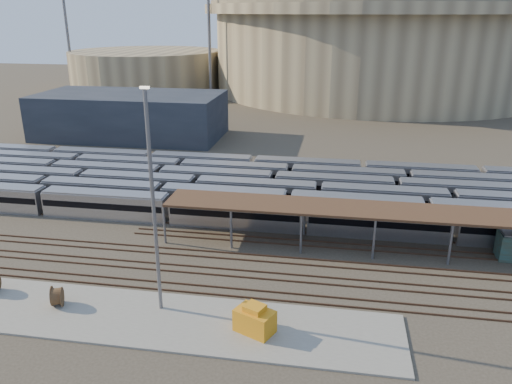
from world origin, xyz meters
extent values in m
plane|color=#383026|center=(0.00, 0.00, 0.00)|extent=(420.00, 420.00, 0.00)
cube|color=gray|center=(-5.00, -15.00, 0.10)|extent=(50.00, 9.00, 0.20)
cube|color=silver|center=(-9.69, 8.00, 1.80)|extent=(112.00, 2.90, 3.60)
cube|color=silver|center=(6.46, 12.20, 1.80)|extent=(112.00, 2.90, 3.60)
cube|color=silver|center=(-8.31, 16.40, 1.80)|extent=(112.00, 2.90, 3.60)
cube|color=silver|center=(3.23, 20.60, 1.80)|extent=(112.00, 2.90, 3.60)
cube|color=silver|center=(5.37, 24.80, 1.80)|extent=(112.00, 2.90, 3.60)
cube|color=silver|center=(-1.51, 29.00, 1.80)|extent=(112.00, 2.90, 3.60)
cylinder|color=slate|center=(-8.00, 1.30, 2.50)|extent=(0.30, 0.30, 5.00)
cylinder|color=slate|center=(-8.00, 6.70, 2.50)|extent=(0.30, 0.30, 5.00)
cylinder|color=slate|center=(0.57, 1.30, 2.50)|extent=(0.30, 0.30, 5.00)
cylinder|color=slate|center=(0.57, 6.70, 2.50)|extent=(0.30, 0.30, 5.00)
cylinder|color=slate|center=(9.14, 1.30, 2.50)|extent=(0.30, 0.30, 5.00)
cylinder|color=slate|center=(9.14, 6.70, 2.50)|extent=(0.30, 0.30, 5.00)
cylinder|color=slate|center=(17.71, 1.30, 2.50)|extent=(0.30, 0.30, 5.00)
cylinder|color=slate|center=(17.71, 6.70, 2.50)|extent=(0.30, 0.30, 5.00)
cylinder|color=slate|center=(26.29, 1.30, 2.50)|extent=(0.30, 0.30, 5.00)
cylinder|color=slate|center=(26.29, 6.70, 2.50)|extent=(0.30, 0.30, 5.00)
cube|color=#3D2319|center=(22.00, 4.00, 5.15)|extent=(60.00, 6.00, 0.30)
cube|color=#4C3323|center=(0.00, -1.75, 0.09)|extent=(170.00, 0.12, 0.18)
cube|color=#4C3323|center=(0.00, -0.25, 0.09)|extent=(170.00, 0.12, 0.18)
cube|color=#4C3323|center=(0.00, -5.75, 0.09)|extent=(170.00, 0.12, 0.18)
cube|color=#4C3323|center=(0.00, -4.25, 0.09)|extent=(170.00, 0.12, 0.18)
cube|color=#4C3323|center=(0.00, -9.75, 0.09)|extent=(170.00, 0.12, 0.18)
cube|color=#4C3323|center=(0.00, -8.25, 0.09)|extent=(170.00, 0.12, 0.18)
cylinder|color=#998B68|center=(25.00, 140.00, 14.00)|extent=(116.00, 116.00, 28.00)
cylinder|color=#998B68|center=(25.00, 140.00, 29.50)|extent=(124.00, 124.00, 3.00)
cylinder|color=#998B68|center=(-60.00, 130.00, 7.00)|extent=(56.00, 56.00, 14.00)
cube|color=#1E232D|center=(-35.00, 55.00, 5.00)|extent=(42.00, 20.00, 10.00)
cylinder|color=slate|center=(-30.00, 110.00, 18.00)|extent=(1.00, 1.00, 36.00)
cylinder|color=slate|center=(-85.00, 120.00, 18.00)|extent=(1.00, 1.00, 36.00)
cylinder|color=slate|center=(-10.00, 160.00, 18.00)|extent=(1.00, 1.00, 36.00)
cylinder|color=brown|center=(-13.65, -14.42, 1.18)|extent=(1.74, 2.23, 1.97)
cylinder|color=slate|center=(-3.38, -13.21, 10.89)|extent=(0.36, 0.36, 21.37)
cube|color=#FFF2CC|center=(-3.38, -13.21, 21.67)|extent=(0.80, 0.30, 0.20)
cube|color=orange|center=(6.37, -15.41, 1.28)|extent=(4.06, 3.41, 2.17)
camera|label=1|loc=(12.90, -53.33, 27.67)|focal=35.00mm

